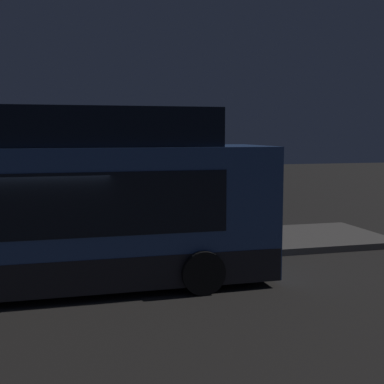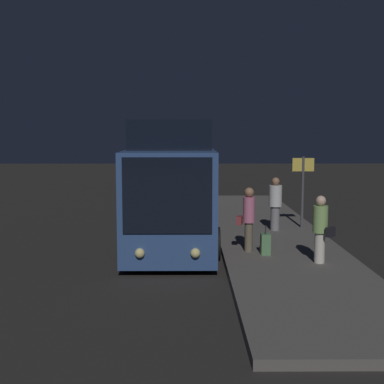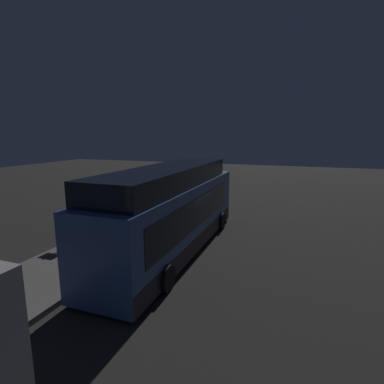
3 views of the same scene
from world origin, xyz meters
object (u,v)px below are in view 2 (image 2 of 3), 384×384
Objects in this scene: bus_lead at (174,184)px; passenger_boarding at (321,227)px; passenger_with_bags at (248,216)px; suitcase at (265,244)px; sign_post at (303,182)px; bus_third at (183,154)px; bus_second at (180,158)px; passenger_waiting at (275,202)px.

passenger_boarding is (4.94, 3.86, -0.61)m from bus_lead.
passenger_with_bags is (3.62, 2.17, -0.55)m from bus_lead.
passenger_boarding is at bearing -114.58° from passenger_with_bags.
suitcase is 4.64m from sign_post.
bus_third is 6.41× the size of passenger_with_bags.
bus_lead is 4.53× the size of sign_post.
bus_second is at bearing 180.00° from bus_lead.
passenger_with_bags is (32.85, 2.17, -0.27)m from bus_third.
bus_third reaches higher than sign_post.
bus_lead is 29.24m from bus_third.
sign_post is (-3.69, 2.29, 0.58)m from passenger_with_bags.
passenger_waiting is (0.45, 3.44, -0.58)m from bus_lead.
bus_lead is 4.92m from suitcase.
bus_lead is 3.51m from passenger_waiting.
suitcase is 0.33× the size of sign_post.
passenger_with_bags is (18.25, 2.17, -0.67)m from bus_second.
passenger_boarding is 2.13× the size of suitcase.
sign_post is at bearing 54.84° from passenger_waiting.
bus_lead is 0.93× the size of bus_second.
passenger_with_bags is at bearing -129.95° from suitcase.
bus_third is 29.88m from passenger_waiting.
bus_second is 14.92× the size of suitcase.
bus_second reaches higher than bus_lead.
passenger_boarding is at bearing 6.44° from bus_third.
passenger_with_bags is (-1.33, -1.69, 0.06)m from passenger_boarding.
bus_second reaches higher than passenger_waiting.
suitcase is (33.22, 2.60, -0.98)m from bus_third.
passenger_with_bags is 0.73× the size of sign_post.
bus_second is 15.22m from sign_post.
bus_lead is at bearing 44.46° from passenger_with_bags.
passenger_waiting is at bearing -129.88° from passenger_boarding.
bus_third is (-29.24, 0.00, -0.27)m from bus_lead.
suitcase is at bearing 4.48° from bus_third.
passenger_with_bags is at bearing -83.36° from passenger_boarding.
bus_third is 33.33m from suitcase.
bus_lead reaches higher than bus_third.
passenger_with_bags is 0.91m from suitcase.
bus_lead reaches higher than sign_post.
bus_lead reaches higher than passenger_with_bags.
bus_lead reaches higher than passenger_boarding.
suitcase is (18.61, 2.60, -1.38)m from bus_second.
bus_second is 4.89× the size of sign_post.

